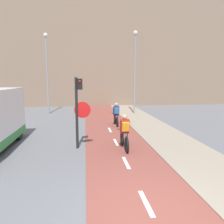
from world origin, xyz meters
The scene contains 8 objects.
ground_plane centered at (0.00, 0.00, 0.00)m, with size 120.00×120.00×0.00m, color slate.
bike_lane centered at (0.00, 0.00, 0.01)m, with size 2.75×60.00×0.02m.
building_row_background centered at (0.00, 22.19, 6.18)m, with size 60.00×5.20×12.34m.
traffic_light_pole centered at (-1.63, 4.89, 1.83)m, with size 0.67×0.25×2.94m.
street_lamp_far centered at (-4.44, 14.72, 4.04)m, with size 0.36×0.36×6.59m.
street_lamp_sidewalk centered at (2.69, 13.67, 4.11)m, with size 0.36×0.36×6.72m.
cyclist_near centered at (0.22, 4.52, 0.70)m, with size 0.46×1.72×1.46m.
cyclist_far centered at (0.55, 9.30, 0.70)m, with size 0.46×1.67×1.43m.
Camera 1 is at (-1.35, -4.05, 2.84)m, focal length 35.00 mm.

